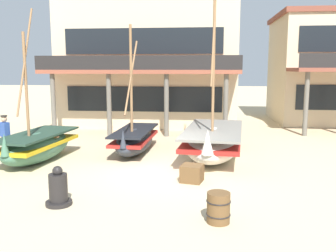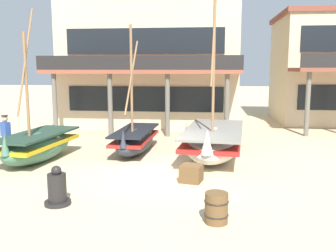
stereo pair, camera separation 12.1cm
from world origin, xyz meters
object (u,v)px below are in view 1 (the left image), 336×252
fisherman_by_hull (5,138)px  wooden_barrel (218,208)px  fishing_boat_centre_large (213,141)px  fishing_boat_near_left (135,140)px  harbor_building_main (151,45)px  fishing_boat_far_right (37,146)px  cargo_crate (192,173)px  capstan_winch (58,190)px

fisherman_by_hull → wooden_barrel: (7.86, -5.13, -0.48)m
fishing_boat_centre_large → fisherman_by_hull: (-7.87, -1.04, 0.19)m
fishing_boat_near_left → fisherman_by_hull: (-4.69, -1.52, 0.28)m
harbor_building_main → fisherman_by_hull: bearing=-111.8°
fishing_boat_centre_large → fishing_boat_far_right: (-6.52, -1.27, -0.05)m
fisherman_by_hull → cargo_crate: (7.16, -2.13, -0.57)m
capstan_winch → fishing_boat_centre_large: bearing=53.9°
fishing_boat_centre_large → harbor_building_main: (-3.76, 9.23, 4.23)m
fishing_boat_far_right → wooden_barrel: size_ratio=7.90×
fishing_boat_centre_large → fisherman_by_hull: bearing=-172.4°
fisherman_by_hull → fishing_boat_far_right: bearing=-9.6°
fishing_boat_near_left → wooden_barrel: bearing=-64.5°
harbor_building_main → wooden_barrel: bearing=-76.3°
fishing_boat_far_right → capstan_winch: bearing=-59.1°
cargo_crate → harbor_building_main: (-3.05, 12.40, 4.61)m
fishing_boat_centre_large → capstan_winch: (-4.00, -5.48, -0.24)m
fishing_boat_near_left → harbor_building_main: (-0.58, 8.75, 4.32)m
wooden_barrel → harbor_building_main: bearing=103.7°
fishing_boat_near_left → fishing_boat_far_right: 3.77m
cargo_crate → harbor_building_main: 13.58m
fishing_boat_centre_large → cargo_crate: 3.27m
cargo_crate → wooden_barrel: bearing=-76.9°
capstan_winch → fisherman_by_hull: bearing=131.1°
fishing_boat_far_right → fisherman_by_hull: size_ratio=3.28×
fishing_boat_far_right → capstan_winch: 4.91m
fishing_boat_near_left → cargo_crate: size_ratio=8.12×
fisherman_by_hull → harbor_building_main: size_ratio=0.16×
fisherman_by_hull → cargo_crate: 7.49m
fishing_boat_near_left → capstan_winch: fishing_boat_near_left is taller
fishing_boat_near_left → fishing_boat_far_right: bearing=-152.4°
fishing_boat_centre_large → capstan_winch: 6.79m
fishing_boat_near_left → fisherman_by_hull: fishing_boat_near_left is taller
fishing_boat_far_right → harbor_building_main: (2.76, 10.50, 4.28)m
fisherman_by_hull → capstan_winch: (3.87, -4.44, -0.43)m
fisherman_by_hull → wooden_barrel: bearing=-33.1°
wooden_barrel → fisherman_by_hull: bearing=146.9°
fishing_boat_near_left → capstan_winch: bearing=-97.8°
fishing_boat_far_right → cargo_crate: bearing=-18.1°
fishing_boat_centre_large → fishing_boat_near_left: bearing=171.5°
capstan_winch → harbor_building_main: 15.37m
fishing_boat_near_left → cargo_crate: 4.42m
fishing_boat_far_right → capstan_winch: size_ratio=5.42×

